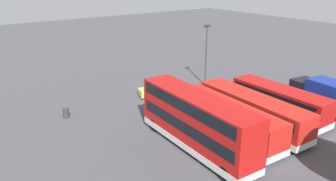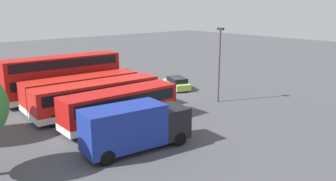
# 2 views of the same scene
# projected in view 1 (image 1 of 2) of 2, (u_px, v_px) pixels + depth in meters

# --- Properties ---
(ground_plane) EXTENTS (140.00, 140.00, 0.00)m
(ground_plane) POSITION_uv_depth(u_px,v_px,m) (170.00, 97.00, 38.20)
(ground_plane) COLOR #47474C
(bus_single_deck_near_end) EXTENTS (2.69, 10.12, 2.95)m
(bus_single_deck_near_end) POSITION_uv_depth(u_px,v_px,m) (279.00, 101.00, 32.62)
(bus_single_deck_near_end) COLOR #B71411
(bus_single_deck_near_end) RESTS_ON ground
(bus_single_deck_second) EXTENTS (3.11, 11.86, 2.95)m
(bus_single_deck_second) POSITION_uv_depth(u_px,v_px,m) (252.00, 110.00, 30.55)
(bus_single_deck_second) COLOR red
(bus_single_deck_second) RESTS_ON ground
(bus_single_deck_third) EXTENTS (3.13, 11.42, 2.95)m
(bus_single_deck_third) POSITION_uv_depth(u_px,v_px,m) (227.00, 118.00, 28.84)
(bus_single_deck_third) COLOR red
(bus_single_deck_third) RESTS_ON ground
(bus_double_decker_fourth) EXTENTS (3.06, 12.17, 4.55)m
(bus_double_decker_fourth) POSITION_uv_depth(u_px,v_px,m) (196.00, 121.00, 26.36)
(bus_double_decker_fourth) COLOR #B71411
(bus_double_decker_fourth) RESTS_ON ground
(box_truck_blue) EXTENTS (3.31, 7.73, 3.20)m
(box_truck_blue) POSITION_uv_depth(u_px,v_px,m) (328.00, 96.00, 33.78)
(box_truck_blue) COLOR navy
(box_truck_blue) RESTS_ON ground
(car_hatchback_silver) EXTENTS (4.58, 2.99, 1.43)m
(car_hatchback_silver) POSITION_uv_depth(u_px,v_px,m) (158.00, 90.00, 38.52)
(car_hatchback_silver) COLOR #A5D14C
(car_hatchback_silver) RESTS_ON ground
(lamp_post_tall) EXTENTS (0.70, 0.30, 7.53)m
(lamp_post_tall) POSITION_uv_depth(u_px,v_px,m) (206.00, 51.00, 40.73)
(lamp_post_tall) COLOR #38383D
(lamp_post_tall) RESTS_ON ground
(waste_bin_yellow) EXTENTS (0.60, 0.60, 0.95)m
(waste_bin_yellow) POSITION_uv_depth(u_px,v_px,m) (66.00, 113.00, 32.73)
(waste_bin_yellow) COLOR #333338
(waste_bin_yellow) RESTS_ON ground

